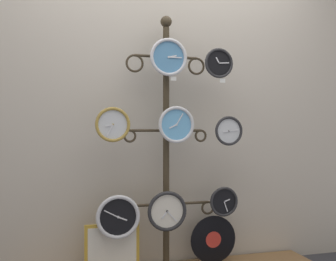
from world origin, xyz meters
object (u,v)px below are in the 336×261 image
Objects in this scene: vinyl_record at (213,240)px; clock_bottom_right at (224,202)px; clock_top_center at (168,57)px; clock_middle_right at (229,131)px; clock_bottom_center at (167,211)px; picture_frame at (112,249)px; clock_middle_center at (176,125)px; clock_middle_left at (113,125)px; clock_top_right at (219,63)px; display_stand at (166,187)px; clock_bottom_left at (118,217)px.

clock_bottom_right is at bearing -58.14° from vinyl_record.
clock_middle_right is at bearing 0.19° from clock_top_center.
clock_bottom_center is at bearing -165.26° from vinyl_record.
clock_bottom_right is at bearing -2.93° from picture_frame.
clock_middle_center is at bearing -166.24° from vinyl_record.
clock_middle_left is 0.85m from picture_frame.
clock_middle_center reaches higher than clock_middle_right.
picture_frame is (-0.39, 0.04, -1.32)m from clock_top_center.
clock_middle_left is (-0.76, 0.03, -0.44)m from clock_top_right.
display_stand is at bearing 77.71° from clock_bottom_center.
clock_middle_right reaches higher than picture_frame.
clock_bottom_right is (0.42, -0.00, -1.03)m from clock_top_center.
clock_top_right is 0.88m from clock_middle_left.
clock_middle_left is 0.84m from clock_middle_right.
clock_bottom_left is (-0.35, -0.02, -1.09)m from clock_top_center.
clock_top_right is at bearing -15.99° from display_stand.
clock_top_center is at bearing -178.48° from clock_middle_center.
clock_top_right reaches higher than clock_middle_left.
clock_top_center reaches higher than vinyl_record.
clock_top_center reaches higher than clock_bottom_right.
display_stand is at bearing 119.38° from clock_middle_center.
clock_middle_right is at bearing -11.08° from display_stand.
clock_middle_right is at bearing 3.79° from clock_bottom_right.
clock_bottom_left is 0.24m from picture_frame.
vinyl_record is at bearing 14.74° from clock_bottom_center.
clock_top_right is (0.36, -0.10, 0.89)m from display_stand.
display_stand is 0.46m from clock_middle_center.
picture_frame is (-0.84, 0.04, -0.81)m from clock_middle_right.
vinyl_record is at bearing -1.86° from display_stand.
display_stand is 7.88× the size of clock_middle_left.
clock_bottom_left is at bearing 179.12° from clock_bottom_center.
clock_bottom_left is (-0.41, -0.02, -0.62)m from clock_middle_center.
clock_top_right reaches higher than clock_bottom_left.
clock_top_center reaches higher than clock_bottom_left.
clock_bottom_center reaches higher than clock_bottom_left.
picture_frame is (-0.80, 0.04, -0.29)m from clock_bottom_right.
clock_middle_left reaches higher than picture_frame.
clock_middle_center is at bearing 1.52° from clock_top_center.
clock_middle_left is at bearing 178.78° from clock_middle_center.
clock_bottom_left is at bearing -61.76° from picture_frame.
clock_middle_left is at bearing -91.00° from picture_frame.
clock_middle_right is 1.00× the size of clock_bottom_right.
clock_middle_right is 0.51m from clock_bottom_right.
clock_top_center is 0.76× the size of vinyl_record.
clock_middle_center reaches higher than picture_frame.
display_stand is 0.43m from clock_bottom_right.
clock_middle_center reaches higher than clock_bottom_right.
clock_top_right is 0.83× the size of clock_middle_center.
clock_middle_left is at bearing 174.67° from clock_bottom_center.
clock_middle_center is 0.74× the size of vinyl_record.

